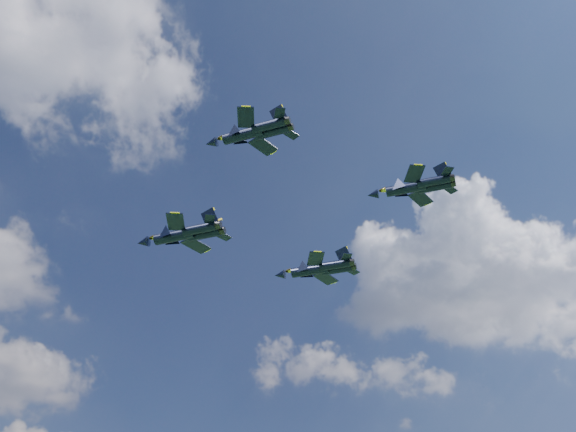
# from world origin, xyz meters

# --- Properties ---
(jet_lead) EXTENTS (14.32, 16.30, 4.19)m
(jet_lead) POSITION_xyz_m (-6.44, 26.08, 67.22)
(jet_lead) COLOR black
(jet_left) EXTENTS (11.23, 13.13, 3.34)m
(jet_left) POSITION_xyz_m (-8.88, -3.31, 67.34)
(jet_left) COLOR black
(jet_right) EXTENTS (13.78, 15.07, 3.94)m
(jet_right) POSITION_xyz_m (19.08, 21.43, 65.95)
(jet_right) COLOR black
(jet_slot) EXTENTS (11.76, 13.03, 3.38)m
(jet_slot) POSITION_xyz_m (17.13, -7.91, 65.41)
(jet_slot) COLOR black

